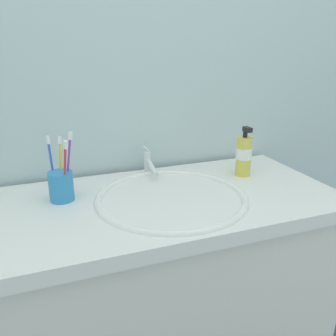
{
  "coord_description": "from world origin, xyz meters",
  "views": [
    {
      "loc": [
        -0.34,
        -0.96,
        1.35
      ],
      "look_at": [
        0.02,
        0.01,
        0.99
      ],
      "focal_mm": 37.96,
      "sensor_mm": 36.0,
      "label": 1
    }
  ],
  "objects_px": {
    "faucet": "(149,164)",
    "toothbrush_cup": "(61,186)",
    "toothbrush_blue": "(51,163)",
    "toothbrush_purple": "(68,161)",
    "toothbrush_red": "(65,167)",
    "toothbrush_yellow": "(61,163)",
    "soap_dispenser": "(244,155)"
  },
  "relations": [
    {
      "from": "toothbrush_purple",
      "to": "faucet",
      "type": "bearing_deg",
      "value": 23.08
    },
    {
      "from": "toothbrush_blue",
      "to": "toothbrush_purple",
      "type": "relative_size",
      "value": 0.92
    },
    {
      "from": "toothbrush_blue",
      "to": "faucet",
      "type": "bearing_deg",
      "value": 15.58
    },
    {
      "from": "toothbrush_red",
      "to": "toothbrush_cup",
      "type": "bearing_deg",
      "value": 114.4
    },
    {
      "from": "faucet",
      "to": "toothbrush_blue",
      "type": "height_order",
      "value": "toothbrush_blue"
    },
    {
      "from": "toothbrush_yellow",
      "to": "toothbrush_blue",
      "type": "relative_size",
      "value": 0.97
    },
    {
      "from": "toothbrush_cup",
      "to": "toothbrush_blue",
      "type": "bearing_deg",
      "value": 125.27
    },
    {
      "from": "faucet",
      "to": "toothbrush_cup",
      "type": "bearing_deg",
      "value": -159.01
    },
    {
      "from": "soap_dispenser",
      "to": "toothbrush_purple",
      "type": "bearing_deg",
      "value": 179.87
    },
    {
      "from": "toothbrush_purple",
      "to": "toothbrush_blue",
      "type": "bearing_deg",
      "value": 148.33
    },
    {
      "from": "toothbrush_yellow",
      "to": "toothbrush_purple",
      "type": "height_order",
      "value": "toothbrush_purple"
    },
    {
      "from": "toothbrush_cup",
      "to": "faucet",
      "type": "bearing_deg",
      "value": 20.99
    },
    {
      "from": "toothbrush_blue",
      "to": "soap_dispenser",
      "type": "distance_m",
      "value": 0.66
    },
    {
      "from": "soap_dispenser",
      "to": "toothbrush_yellow",
      "type": "bearing_deg",
      "value": 176.88
    },
    {
      "from": "toothbrush_blue",
      "to": "soap_dispenser",
      "type": "height_order",
      "value": "toothbrush_blue"
    },
    {
      "from": "toothbrush_yellow",
      "to": "toothbrush_purple",
      "type": "xyz_separation_m",
      "value": [
        0.02,
        -0.03,
        0.01
      ]
    },
    {
      "from": "faucet",
      "to": "toothbrush_yellow",
      "type": "distance_m",
      "value": 0.33
    },
    {
      "from": "toothbrush_yellow",
      "to": "toothbrush_blue",
      "type": "bearing_deg",
      "value": -172.77
    },
    {
      "from": "toothbrush_red",
      "to": "toothbrush_blue",
      "type": "bearing_deg",
      "value": 119.79
    },
    {
      "from": "faucet",
      "to": "toothbrush_cup",
      "type": "distance_m",
      "value": 0.34
    },
    {
      "from": "toothbrush_yellow",
      "to": "toothbrush_purple",
      "type": "distance_m",
      "value": 0.04
    },
    {
      "from": "faucet",
      "to": "soap_dispenser",
      "type": "bearing_deg",
      "value": -21.48
    },
    {
      "from": "faucet",
      "to": "toothbrush_blue",
      "type": "xyz_separation_m",
      "value": [
        -0.34,
        -0.09,
        0.07
      ]
    },
    {
      "from": "faucet",
      "to": "toothbrush_yellow",
      "type": "bearing_deg",
      "value": -163.72
    },
    {
      "from": "faucet",
      "to": "toothbrush_red",
      "type": "height_order",
      "value": "toothbrush_red"
    },
    {
      "from": "toothbrush_cup",
      "to": "toothbrush_yellow",
      "type": "distance_m",
      "value": 0.07
    },
    {
      "from": "toothbrush_cup",
      "to": "toothbrush_purple",
      "type": "xyz_separation_m",
      "value": [
        0.03,
        -0.0,
        0.08
      ]
    },
    {
      "from": "toothbrush_blue",
      "to": "toothbrush_red",
      "type": "bearing_deg",
      "value": -60.21
    },
    {
      "from": "toothbrush_blue",
      "to": "toothbrush_red",
      "type": "distance_m",
      "value": 0.07
    },
    {
      "from": "toothbrush_purple",
      "to": "soap_dispenser",
      "type": "height_order",
      "value": "toothbrush_purple"
    },
    {
      "from": "toothbrush_yellow",
      "to": "toothbrush_blue",
      "type": "height_order",
      "value": "toothbrush_blue"
    },
    {
      "from": "faucet",
      "to": "toothbrush_purple",
      "type": "bearing_deg",
      "value": -156.92
    }
  ]
}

